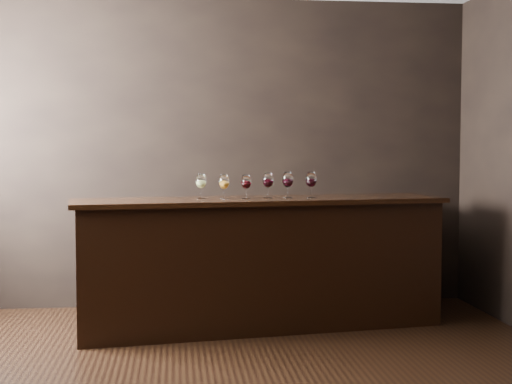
{
  "coord_description": "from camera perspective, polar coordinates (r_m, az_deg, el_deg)",
  "views": [
    {
      "loc": [
        -0.19,
        -4.27,
        1.44
      ],
      "look_at": [
        0.44,
        1.35,
        1.09
      ],
      "focal_mm": 50.0,
      "sensor_mm": 36.0,
      "label": 1
    }
  ],
  "objects": [
    {
      "name": "glass_white",
      "position": [
        5.66,
        -4.42,
        0.83
      ],
      "size": [
        0.08,
        0.08,
        0.2
      ],
      "color": "white",
      "rests_on": "bar_top"
    },
    {
      "name": "bar_top",
      "position": [
        5.68,
        0.36,
        -0.69
      ],
      "size": [
        3.03,
        1.08,
        0.04
      ],
      "primitive_type": "cube",
      "rotation": [
        0.0,
        0.0,
        0.14
      ],
      "color": "black",
      "rests_on": "bar_counter"
    },
    {
      "name": "glass_red_c",
      "position": [
        5.72,
        2.55,
        0.95
      ],
      "size": [
        0.09,
        0.09,
        0.21
      ],
      "color": "white",
      "rests_on": "bar_top"
    },
    {
      "name": "glass_red_d",
      "position": [
        5.75,
        4.43,
        0.96
      ],
      "size": [
        0.09,
        0.09,
        0.21
      ],
      "color": "white",
      "rests_on": "bar_top"
    },
    {
      "name": "glass_amber",
      "position": [
        5.62,
        -2.57,
        0.79
      ],
      "size": [
        0.08,
        0.08,
        0.19
      ],
      "color": "white",
      "rests_on": "bar_top"
    },
    {
      "name": "glass_red_a",
      "position": [
        5.63,
        -0.79,
        0.78
      ],
      "size": [
        0.08,
        0.08,
        0.19
      ],
      "color": "white",
      "rests_on": "bar_top"
    },
    {
      "name": "ground",
      "position": [
        4.51,
        -3.78,
        -15.1
      ],
      "size": [
        5.0,
        5.0,
        0.0
      ],
      "primitive_type": "plane",
      "color": "black",
      "rests_on": "ground"
    },
    {
      "name": "glass_red_b",
      "position": [
        5.72,
        0.97,
        0.92
      ],
      "size": [
        0.09,
        0.09,
        0.21
      ],
      "color": "white",
      "rests_on": "bar_top"
    },
    {
      "name": "room_shell",
      "position": [
        4.4,
        -7.0,
        8.3
      ],
      "size": [
        5.02,
        4.52,
        2.81
      ],
      "color": "black",
      "rests_on": "ground"
    },
    {
      "name": "bar_counter",
      "position": [
        5.74,
        0.36,
        -5.89
      ],
      "size": [
        2.93,
        1.0,
        1.0
      ],
      "primitive_type": "cube",
      "rotation": [
        0.0,
        0.0,
        0.14
      ],
      "color": "black",
      "rests_on": "ground"
    },
    {
      "name": "back_bar_shelf",
      "position": [
        6.44,
        1.47,
        -5.07
      ],
      "size": [
        2.67,
        0.4,
        0.96
      ],
      "primitive_type": "cube",
      "color": "black",
      "rests_on": "ground"
    }
  ]
}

